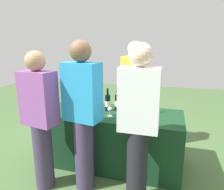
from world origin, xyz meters
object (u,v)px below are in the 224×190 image
wine_glass_3 (126,108)px  guest_1 (83,112)px  wine_bottle_1 (108,102)px  wine_glass_4 (135,112)px  wine_glass_0 (82,105)px  wine_glass_1 (89,106)px  wine_bottle_4 (147,106)px  guest_0 (40,118)px  wine_glass_2 (110,109)px  server_pouring (134,91)px  guest_2 (138,122)px  wine_bottle_0 (83,99)px  wine_bottle_2 (117,102)px  wine_bottle_3 (129,104)px

wine_glass_3 → guest_1: size_ratio=0.09×
wine_bottle_1 → wine_glass_4: (0.44, -0.28, -0.01)m
wine_glass_0 → wine_glass_1: bearing=-23.7°
wine_bottle_4 → guest_0: 1.36m
wine_glass_2 → wine_glass_0: bearing=173.6°
server_pouring → wine_glass_0: bearing=54.3°
server_pouring → guest_0: 1.55m
server_pouring → guest_2: bearing=108.9°
wine_bottle_4 → wine_glass_3: 0.29m
wine_glass_2 → server_pouring: (0.18, 0.72, 0.10)m
wine_bottle_0 → wine_glass_1: wine_bottle_0 is taller
guest_1 → wine_bottle_4: bearing=56.9°
wine_glass_3 → guest_1: guest_1 is taller
wine_bottle_0 → wine_glass_4: size_ratio=2.24×
wine_bottle_1 → wine_bottle_2: (0.13, 0.04, 0.00)m
wine_bottle_1 → guest_2: bearing=-53.1°
wine_bottle_0 → wine_glass_0: 0.30m
wine_glass_4 → guest_1: guest_1 is taller
wine_bottle_3 → guest_1: bearing=-116.9°
wine_glass_3 → guest_1: bearing=-126.7°
guest_0 → wine_bottle_3: bearing=54.9°
wine_bottle_0 → server_pouring: (0.71, 0.40, 0.08)m
wine_glass_0 → guest_1: (0.25, -0.51, 0.08)m
wine_bottle_0 → wine_bottle_1: bearing=-14.2°
wine_bottle_2 → guest_2: size_ratio=0.20×
wine_glass_0 → wine_bottle_3: bearing=19.3°
wine_bottle_1 → wine_bottle_0: bearing=165.8°
server_pouring → guest_2: size_ratio=1.02×
wine_bottle_2 → guest_0: size_ratio=0.21×
wine_bottle_4 → wine_glass_1: 0.78m
wine_glass_2 → wine_glass_3: (0.21, 0.05, 0.02)m
wine_glass_2 → guest_1: 0.50m
wine_bottle_1 → wine_glass_2: wine_bottle_1 is taller
guest_0 → server_pouring: bearing=67.2°
wine_bottle_3 → wine_glass_4: 0.36m
wine_glass_4 → wine_bottle_0: bearing=155.9°
wine_bottle_3 → guest_0: (-0.84, -0.85, 0.00)m
wine_bottle_4 → guest_0: size_ratio=0.19×
wine_bottle_0 → wine_glass_1: bearing=-54.7°
wine_bottle_2 → wine_glass_1: wine_bottle_2 is taller
wine_bottle_0 → wine_glass_0: bearing=-69.4°
wine_bottle_3 → wine_glass_1: bearing=-150.6°
wine_bottle_4 → guest_0: bearing=-143.4°
wine_bottle_4 → wine_glass_2: size_ratio=2.51×
wine_bottle_1 → wine_bottle_2: bearing=15.0°
server_pouring → wine_bottle_4: bearing=124.4°
wine_glass_3 → wine_glass_1: bearing=-172.8°
guest_2 → guest_0: bearing=-178.0°
wine_bottle_0 → guest_1: 0.87m
wine_bottle_4 → wine_glass_2: wine_bottle_4 is taller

